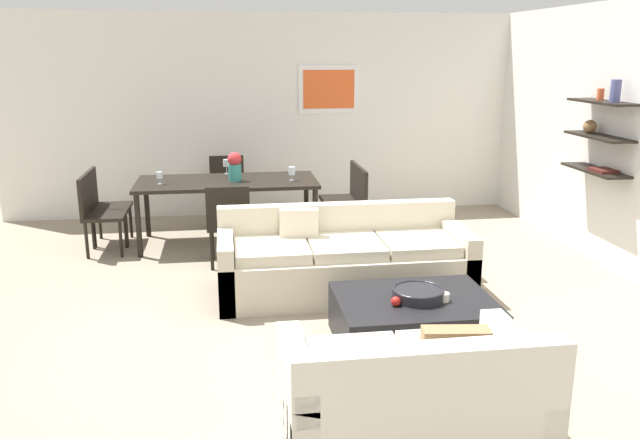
{
  "coord_description": "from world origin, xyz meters",
  "views": [
    {
      "loc": [
        -0.92,
        -5.26,
        2.2
      ],
      "look_at": [
        -0.12,
        0.2,
        0.75
      ],
      "focal_mm": 36.08,
      "sensor_mm": 36.0,
      "label": 1
    }
  ],
  "objects": [
    {
      "name": "ground_plane",
      "position": [
        0.0,
        0.0,
        0.0
      ],
      "size": [
        18.0,
        18.0,
        0.0
      ],
      "primitive_type": "plane",
      "color": "gray"
    },
    {
      "name": "back_wall_unit",
      "position": [
        0.3,
        3.53,
        1.35
      ],
      "size": [
        8.4,
        0.09,
        2.7
      ],
      "color": "silver",
      "rests_on": "ground"
    },
    {
      "name": "right_wall_shelf_unit",
      "position": [
        3.03,
        0.6,
        1.35
      ],
      "size": [
        0.34,
        8.2,
        2.7
      ],
      "color": "silver",
      "rests_on": "ground"
    },
    {
      "name": "sofa_beige",
      "position": [
        0.12,
        0.34,
        0.29
      ],
      "size": [
        2.31,
        0.9,
        0.78
      ],
      "color": "beige",
      "rests_on": "ground"
    },
    {
      "name": "loveseat_white",
      "position": [
        0.07,
        -2.11,
        0.29
      ],
      "size": [
        1.45,
        0.9,
        0.78
      ],
      "color": "silver",
      "rests_on": "ground"
    },
    {
      "name": "coffee_table",
      "position": [
        0.45,
        -0.84,
        0.19
      ],
      "size": [
        1.18,
        0.91,
        0.38
      ],
      "color": "black",
      "rests_on": "ground"
    },
    {
      "name": "decorative_bowl",
      "position": [
        0.47,
        -0.86,
        0.43
      ],
      "size": [
        0.39,
        0.39,
        0.09
      ],
      "color": "black",
      "rests_on": "coffee_table"
    },
    {
      "name": "candle_jar",
      "position": [
        0.65,
        -0.93,
        0.41
      ],
      "size": [
        0.09,
        0.09,
        0.06
      ],
      "primitive_type": "cylinder",
      "color": "silver",
      "rests_on": "coffee_table"
    },
    {
      "name": "apple_on_coffee_table",
      "position": [
        0.27,
        -0.97,
        0.42
      ],
      "size": [
        0.07,
        0.07,
        0.07
      ],
      "primitive_type": "sphere",
      "color": "red",
      "rests_on": "coffee_table"
    },
    {
      "name": "dining_table",
      "position": [
        -0.93,
        2.11,
        0.69
      ],
      "size": [
        2.07,
        0.94,
        0.75
      ],
      "color": "black",
      "rests_on": "ground"
    },
    {
      "name": "dining_chair_right_far",
      "position": [
        0.51,
        2.33,
        0.5
      ],
      "size": [
        0.44,
        0.44,
        0.88
      ],
      "color": "black",
      "rests_on": "ground"
    },
    {
      "name": "dining_chair_right_near",
      "position": [
        0.51,
        1.9,
        0.5
      ],
      "size": [
        0.44,
        0.44,
        0.88
      ],
      "color": "black",
      "rests_on": "ground"
    },
    {
      "name": "dining_chair_head",
      "position": [
        -0.93,
        2.99,
        0.5
      ],
      "size": [
        0.44,
        0.44,
        0.88
      ],
      "color": "black",
      "rests_on": "ground"
    },
    {
      "name": "dining_chair_left_far",
      "position": [
        -2.37,
        2.33,
        0.5
      ],
      "size": [
        0.44,
        0.44,
        0.88
      ],
      "color": "black",
      "rests_on": "ground"
    },
    {
      "name": "dining_chair_foot",
      "position": [
        -0.93,
        1.24,
        0.5
      ],
      "size": [
        0.44,
        0.44,
        0.88
      ],
      "color": "black",
      "rests_on": "ground"
    },
    {
      "name": "dining_chair_left_near",
      "position": [
        -2.37,
        1.9,
        0.5
      ],
      "size": [
        0.44,
        0.44,
        0.88
      ],
      "color": "black",
      "rests_on": "ground"
    },
    {
      "name": "wine_glass_head",
      "position": [
        -0.93,
        2.53,
        0.88
      ],
      "size": [
        0.08,
        0.08,
        0.18
      ],
      "color": "silver",
      "rests_on": "dining_table"
    },
    {
      "name": "wine_glass_left_near",
      "position": [
        -1.67,
        2.0,
        0.85
      ],
      "size": [
        0.07,
        0.07,
        0.14
      ],
      "color": "silver",
      "rests_on": "dining_table"
    },
    {
      "name": "wine_glass_right_near",
      "position": [
        -0.19,
        2.0,
        0.86
      ],
      "size": [
        0.08,
        0.08,
        0.16
      ],
      "color": "silver",
      "rests_on": "dining_table"
    },
    {
      "name": "centerpiece_vase",
      "position": [
        -0.83,
        2.08,
        0.92
      ],
      "size": [
        0.16,
        0.16,
        0.33
      ],
      "color": "teal",
      "rests_on": "dining_table"
    }
  ]
}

